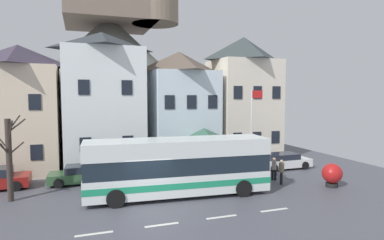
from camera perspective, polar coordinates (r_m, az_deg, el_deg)
name	(u,v)px	position (r m, az deg, el deg)	size (l,w,h in m)	color
ground_plane	(154,213)	(17.55, -6.68, -15.65)	(40.00, 60.00, 0.07)	#4B4C56
townhouse_01	(20,109)	(28.59, -27.69, 1.73)	(5.69, 6.33, 9.77)	beige
townhouse_02	(103,100)	(28.45, -15.19, 3.42)	(6.17, 6.61, 11.10)	white
townhouse_03	(179,106)	(29.84, -2.23, 2.37)	(5.51, 6.92, 9.81)	silver
townhouse_04	(243,98)	(31.37, 8.85, 3.79)	(5.66, 5.29, 11.31)	silver
hilltop_castle	(111,74)	(45.73, -13.92, 7.83)	(35.09, 35.09, 23.00)	#5D5F59
transit_bus	(178,167)	(19.62, -2.43, -8.18)	(10.94, 3.33, 3.38)	silver
bus_shelter	(204,136)	(24.47, 2.10, -2.74)	(3.60, 3.60, 3.50)	#473D33
parked_car_00	(283,161)	(27.76, 15.45, -6.86)	(4.37, 1.96, 1.25)	white
parked_car_02	(83,174)	(23.68, -18.33, -8.91)	(4.38, 2.07, 1.22)	#315634
parked_car_03	(223,162)	(26.37, 5.40, -7.26)	(4.01, 2.09, 1.32)	silver
pedestrian_00	(274,168)	(23.92, 14.04, -8.07)	(0.33, 0.31, 1.59)	black
pedestrian_01	(281,171)	(23.01, 15.25, -8.51)	(0.35, 0.35, 1.65)	black
public_bench	(215,162)	(27.14, 4.03, -7.28)	(1.72, 0.48, 0.87)	brown
flagpole	(252,125)	(24.97, 10.43, -0.83)	(0.95, 0.10, 6.36)	silver
harbour_buoy	(332,174)	(23.41, 23.13, -8.62)	(1.29, 1.29, 1.54)	black
bare_tree_02	(9,158)	(21.05, -29.12, -5.77)	(1.55, 1.78, 4.85)	#382D28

